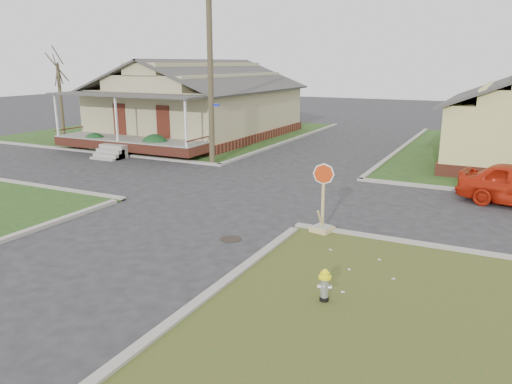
% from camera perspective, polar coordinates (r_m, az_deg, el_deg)
% --- Properties ---
extents(ground, '(120.00, 120.00, 0.00)m').
position_cam_1_polar(ground, '(16.28, -8.78, -3.64)').
color(ground, '#262628').
rests_on(ground, ground).
extents(verge_far_left, '(19.00, 19.00, 0.05)m').
position_cam_1_polar(verge_far_left, '(38.02, -9.18, 6.81)').
color(verge_far_left, '#214217').
rests_on(verge_far_left, ground).
extents(curbs, '(80.00, 40.00, 0.12)m').
position_cam_1_polar(curbs, '(20.38, -0.66, 0.26)').
color(curbs, '#9C988D').
rests_on(curbs, ground).
extents(manhole, '(0.64, 0.64, 0.01)m').
position_cam_1_polar(manhole, '(14.75, -2.88, -5.40)').
color(manhole, black).
rests_on(manhole, ground).
extents(corner_house, '(10.10, 15.50, 5.30)m').
position_cam_1_polar(corner_house, '(35.01, -6.55, 9.96)').
color(corner_house, brown).
rests_on(corner_house, ground).
extents(utility_pole, '(1.80, 0.28, 9.00)m').
position_cam_1_polar(utility_pole, '(25.22, -5.24, 13.66)').
color(utility_pole, '#423826').
rests_on(utility_pole, ground).
extents(tree_far_left, '(0.22, 0.22, 4.90)m').
position_cam_1_polar(tree_far_left, '(36.63, -21.41, 9.62)').
color(tree_far_left, '#423826').
rests_on(tree_far_left, verge_far_left).
extents(fire_hydrant, '(0.27, 0.27, 0.73)m').
position_cam_1_polar(fire_hydrant, '(10.96, 7.86, -10.31)').
color(fire_hydrant, black).
rests_on(fire_hydrant, ground).
extents(stop_sign, '(0.60, 0.59, 2.13)m').
position_cam_1_polar(stop_sign, '(15.24, 7.59, -2.86)').
color(stop_sign, tan).
rests_on(stop_sign, ground).
extents(hedge_left, '(1.39, 1.14, 1.06)m').
position_cam_1_polar(hedge_left, '(30.58, -17.92, 5.49)').
color(hedge_left, '#163D1D').
rests_on(hedge_left, verge_far_left).
extents(hedge_right, '(1.51, 1.24, 1.15)m').
position_cam_1_polar(hedge_right, '(28.14, -11.47, 5.27)').
color(hedge_right, '#163D1D').
rests_on(hedge_right, verge_far_left).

